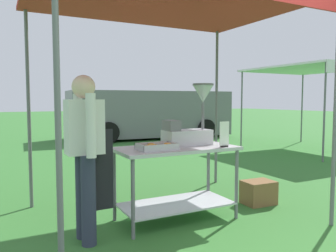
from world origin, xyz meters
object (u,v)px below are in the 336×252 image
at_px(menu_sign, 224,136).
at_px(neighbour_tent, 314,70).
at_px(stall_canopy, 172,5).
at_px(vendor, 85,149).
at_px(donut_fryer, 191,123).
at_px(supply_crate, 258,192).
at_px(van_grey, 151,114).
at_px(donut_cart, 176,168).
at_px(donut_tray, 156,147).

bearing_deg(menu_sign, neighbour_tent, 31.18).
relative_size(stall_canopy, vendor, 1.91).
distance_m(donut_fryer, supply_crate, 1.39).
height_order(vendor, van_grey, van_grey).
relative_size(donut_fryer, neighbour_tent, 0.24).
xyz_separation_m(donut_cart, supply_crate, (1.25, 0.01, -0.45)).
xyz_separation_m(menu_sign, supply_crate, (0.76, 0.26, -0.82)).
relative_size(donut_fryer, supply_crate, 1.73).
height_order(donut_fryer, van_grey, van_grey).
height_order(donut_cart, menu_sign, menu_sign).
bearing_deg(stall_canopy, donut_tray, -146.54).
xyz_separation_m(vendor, neighbour_tent, (6.96, 3.16, 1.27)).
bearing_deg(donut_cart, donut_tray, -161.90).
distance_m(donut_cart, menu_sign, 0.66).
bearing_deg(neighbour_tent, donut_tray, -153.23).
bearing_deg(van_grey, donut_fryer, -111.11).
xyz_separation_m(donut_tray, menu_sign, (0.78, -0.15, 0.10)).
height_order(menu_sign, neighbour_tent, neighbour_tent).
height_order(donut_tray, vendor, vendor).
relative_size(donut_cart, menu_sign, 4.77).
bearing_deg(vendor, stall_canopy, 11.98).
bearing_deg(stall_canopy, supply_crate, -3.89).
bearing_deg(vendor, donut_tray, 2.30).
distance_m(supply_crate, van_grey, 8.16).
bearing_deg(menu_sign, donut_fryer, 126.20).
xyz_separation_m(donut_fryer, neighbour_tent, (5.66, 2.94, 1.08)).
bearing_deg(menu_sign, donut_tray, 169.12).
bearing_deg(neighbour_tent, stall_canopy, -153.58).
bearing_deg(neighbour_tent, donut_fryer, -152.52).
bearing_deg(donut_cart, supply_crate, 0.59).
xyz_separation_m(donut_cart, donut_fryer, (0.24, 0.09, 0.50)).
relative_size(donut_cart, neighbour_tent, 0.46).
bearing_deg(van_grey, donut_cart, -112.43).
distance_m(stall_canopy, donut_fryer, 1.36).
xyz_separation_m(van_grey, neighbour_tent, (2.65, -4.86, 1.30)).
distance_m(menu_sign, van_grey, 8.59).
distance_m(donut_fryer, neighbour_tent, 6.47).
distance_m(menu_sign, neighbour_tent, 6.44).
xyz_separation_m(menu_sign, neighbour_tent, (5.42, 3.28, 1.21)).
height_order(vendor, supply_crate, vendor).
bearing_deg(supply_crate, donut_tray, -175.98).
distance_m(stall_canopy, donut_cart, 1.85).
xyz_separation_m(donut_cart, menu_sign, (0.49, -0.25, 0.37)).
bearing_deg(vendor, supply_crate, 3.45).
bearing_deg(donut_cart, stall_canopy, 90.00).
bearing_deg(supply_crate, donut_cart, -179.41).
height_order(donut_cart, neighbour_tent, neighbour_tent).
bearing_deg(donut_fryer, donut_tray, -161.19).
bearing_deg(stall_canopy, menu_sign, -35.16).
bearing_deg(neighbour_tent, van_grey, 118.62).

